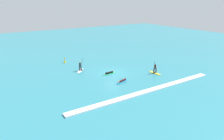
{
  "coord_description": "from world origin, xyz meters",
  "views": [
    {
      "loc": [
        -18.16,
        -27.97,
        11.48
      ],
      "look_at": [
        0.0,
        0.0,
        0.5
      ],
      "focal_mm": 33.69,
      "sensor_mm": 36.0,
      "label": 1
    }
  ],
  "objects_px": {
    "surfer_on_green_board": "(109,73)",
    "surfer_on_white_board": "(80,69)",
    "surfer_on_yellow_board": "(155,71)",
    "marker_buoy": "(65,62)",
    "surfer_on_blue_board": "(122,81)"
  },
  "relations": [
    {
      "from": "surfer_on_yellow_board",
      "to": "surfer_on_green_board",
      "type": "bearing_deg",
      "value": -122.75
    },
    {
      "from": "surfer_on_yellow_board",
      "to": "marker_buoy",
      "type": "bearing_deg",
      "value": -145.7
    },
    {
      "from": "surfer_on_yellow_board",
      "to": "marker_buoy",
      "type": "distance_m",
      "value": 17.5
    },
    {
      "from": "marker_buoy",
      "to": "surfer_on_white_board",
      "type": "bearing_deg",
      "value": -85.89
    },
    {
      "from": "surfer_on_white_board",
      "to": "surfer_on_green_board",
      "type": "bearing_deg",
      "value": -98.96
    },
    {
      "from": "surfer_on_blue_board",
      "to": "surfer_on_green_board",
      "type": "bearing_deg",
      "value": -111.84
    },
    {
      "from": "marker_buoy",
      "to": "surfer_on_blue_board",
      "type": "bearing_deg",
      "value": -76.6
    },
    {
      "from": "surfer_on_blue_board",
      "to": "marker_buoy",
      "type": "distance_m",
      "value": 14.8
    },
    {
      "from": "surfer_on_blue_board",
      "to": "surfer_on_green_board",
      "type": "relative_size",
      "value": 1.0
    },
    {
      "from": "surfer_on_white_board",
      "to": "surfer_on_blue_board",
      "type": "bearing_deg",
      "value": -119.19
    },
    {
      "from": "surfer_on_blue_board",
      "to": "marker_buoy",
      "type": "xyz_separation_m",
      "value": [
        -3.43,
        14.4,
        0.05
      ]
    },
    {
      "from": "surfer_on_green_board",
      "to": "surfer_on_white_board",
      "type": "xyz_separation_m",
      "value": [
        -3.4,
        4.02,
        0.26
      ]
    },
    {
      "from": "surfer_on_yellow_board",
      "to": "marker_buoy",
      "type": "height_order",
      "value": "surfer_on_yellow_board"
    },
    {
      "from": "surfer_on_white_board",
      "to": "marker_buoy",
      "type": "relative_size",
      "value": 2.1
    },
    {
      "from": "surfer_on_yellow_board",
      "to": "surfer_on_white_board",
      "type": "bearing_deg",
      "value": -130.54
    }
  ]
}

